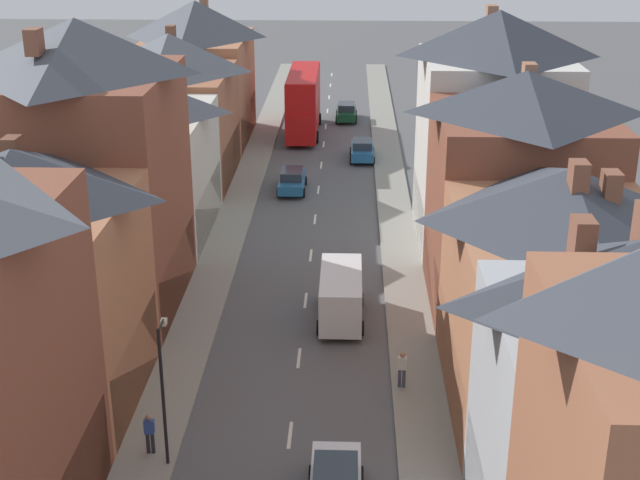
# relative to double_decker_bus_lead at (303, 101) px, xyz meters

# --- Properties ---
(pavement_left) EXTENTS (2.20, 104.00, 0.14)m
(pavement_left) POSITION_rel_double_decker_bus_lead_xyz_m (-3.29, -19.34, -2.75)
(pavement_left) COLOR gray
(pavement_left) RESTS_ON ground
(pavement_right) EXTENTS (2.20, 104.00, 0.14)m
(pavement_right) POSITION_rel_double_decker_bus_lead_xyz_m (6.91, -19.34, -2.75)
(pavement_right) COLOR gray
(pavement_right) RESTS_ON ground
(centre_line_dashes) EXTENTS (0.14, 97.80, 0.01)m
(centre_line_dashes) POSITION_rel_double_decker_bus_lead_xyz_m (1.81, -21.34, -2.81)
(centre_line_dashes) COLOR silver
(centre_line_dashes) RESTS_ON ground
(terrace_row_left) EXTENTS (8.00, 71.57, 14.05)m
(terrace_row_left) POSITION_rel_double_decker_bus_lead_xyz_m (-8.38, -33.43, 3.00)
(terrace_row_left) COLOR #BCB7A8
(terrace_row_left) RESTS_ON ground
(terrace_row_right) EXTENTS (8.00, 50.82, 14.40)m
(terrace_row_right) POSITION_rel_double_decker_bus_lead_xyz_m (11.99, -45.33, 3.18)
(terrace_row_right) COLOR beige
(terrace_row_right) RESTS_ON ground
(double_decker_bus_lead) EXTENTS (2.74, 10.80, 5.30)m
(double_decker_bus_lead) POSITION_rel_double_decker_bus_lead_xyz_m (0.00, 0.00, 0.00)
(double_decker_bus_lead) COLOR red
(double_decker_bus_lead) RESTS_ON ground
(car_near_silver) EXTENTS (1.90, 4.47, 1.59)m
(car_near_silver) POSITION_rel_double_decker_bus_lead_xyz_m (3.61, 5.01, -2.01)
(car_near_silver) COLOR #144728
(car_near_silver) RESTS_ON ground
(car_parked_left_a) EXTENTS (1.90, 4.17, 1.61)m
(car_parked_left_a) POSITION_rel_double_decker_bus_lead_xyz_m (4.91, -7.79, -2.01)
(car_parked_left_a) COLOR #236093
(car_parked_left_a) RESTS_ON ground
(car_parked_right_a) EXTENTS (1.90, 4.45, 1.58)m
(car_parked_right_a) POSITION_rel_double_decker_bus_lead_xyz_m (0.01, -15.67, -2.02)
(car_parked_right_a) COLOR #236093
(car_parked_right_a) RESTS_ON ground
(delivery_van) EXTENTS (2.20, 5.20, 2.41)m
(delivery_van) POSITION_rel_double_decker_bus_lead_xyz_m (3.61, -35.47, -1.48)
(delivery_van) COLOR white
(delivery_van) RESTS_ON ground
(pedestrian_near_right) EXTENTS (0.36, 0.22, 1.61)m
(pedestrian_near_right) POSITION_rel_double_decker_bus_lead_xyz_m (-3.17, -46.85, -1.78)
(pedestrian_near_right) COLOR #23232D
(pedestrian_near_right) RESTS_ON pavement_left
(pedestrian_mid_left) EXTENTS (0.36, 0.22, 1.61)m
(pedestrian_mid_left) POSITION_rel_double_decker_bus_lead_xyz_m (6.20, -41.88, -1.78)
(pedestrian_mid_left) COLOR #3D4256
(pedestrian_mid_left) RESTS_ON pavement_right
(street_lamp) EXTENTS (0.20, 1.12, 5.50)m
(street_lamp) POSITION_rel_double_decker_bus_lead_xyz_m (-2.44, -47.31, 0.43)
(street_lamp) COLOR black
(street_lamp) RESTS_ON ground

